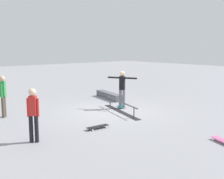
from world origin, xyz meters
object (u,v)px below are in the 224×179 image
(loose_skateboard_pink, at_px, (223,141))
(skate_ledge, at_px, (109,96))
(skater_main, at_px, (122,87))
(bystander_green_shirt, at_px, (3,94))
(bystander_red_shirt, at_px, (33,112))
(skateboard_main, at_px, (121,106))
(loose_skateboard_black, at_px, (98,127))
(grind_rail, at_px, (121,107))

(loose_skateboard_pink, bearing_deg, skate_ledge, 5.55)
(skater_main, xyz_separation_m, bystander_green_shirt, (1.86, 4.49, -0.05))
(bystander_red_shirt, relative_size, loose_skateboard_pink, 1.89)
(bystander_green_shirt, bearing_deg, loose_skateboard_pink, 66.37)
(skate_ledge, bearing_deg, skateboard_main, 153.50)
(skater_main, bearing_deg, loose_skateboard_black, 95.11)
(loose_skateboard_pink, height_order, loose_skateboard_black, same)
(skate_ledge, relative_size, bystander_green_shirt, 1.37)
(skate_ledge, bearing_deg, grind_rail, 148.82)
(skater_main, relative_size, skateboard_main, 2.26)
(loose_skateboard_black, bearing_deg, grind_rail, -146.21)
(skater_main, relative_size, bystander_red_shirt, 1.07)
(skate_ledge, distance_m, skater_main, 2.53)
(skateboard_main, bearing_deg, skater_main, -160.56)
(skate_ledge, bearing_deg, bystander_green_shirt, 92.88)
(skate_ledge, height_order, bystander_red_shirt, bystander_red_shirt)
(grind_rail, relative_size, loose_skateboard_black, 3.54)
(skateboard_main, xyz_separation_m, loose_skateboard_pink, (-5.31, 1.02, 0.00))
(skate_ledge, distance_m, skateboard_main, 2.19)
(skate_ledge, bearing_deg, bystander_red_shirt, 121.71)
(loose_skateboard_black, bearing_deg, bystander_red_shirt, -0.36)
(bystander_green_shirt, bearing_deg, skate_ledge, 132.23)
(grind_rail, xyz_separation_m, loose_skateboard_black, (-1.24, 2.21, -0.12))
(skateboard_main, relative_size, loose_skateboard_black, 0.90)
(skate_ledge, relative_size, skateboard_main, 3.02)
(loose_skateboard_black, bearing_deg, skate_ledge, -130.02)
(loose_skateboard_pink, xyz_separation_m, loose_skateboard_black, (3.41, 1.80, 0.00))
(grind_rail, height_order, loose_skateboard_pink, grind_rail)
(grind_rail, bearing_deg, skater_main, -29.83)
(skate_ledge, distance_m, bystander_red_shirt, 7.04)
(bystander_green_shirt, distance_m, loose_skateboard_black, 4.08)
(bystander_green_shirt, distance_m, loose_skateboard_pink, 7.90)
(grind_rail, distance_m, skate_ledge, 3.07)
(skater_main, xyz_separation_m, loose_skateboard_pink, (-5.13, 0.92, -0.89))
(grind_rail, distance_m, skateboard_main, 0.91)
(skater_main, bearing_deg, skate_ledge, -53.93)
(skateboard_main, bearing_deg, loose_skateboard_black, 172.40)
(bystander_green_shirt, relative_size, loose_skateboard_black, 1.98)
(grind_rail, height_order, bystander_green_shirt, bystander_green_shirt)
(grind_rail, distance_m, loose_skateboard_pink, 4.67)
(skater_main, bearing_deg, bystander_red_shirt, 80.30)
(skateboard_main, height_order, bystander_red_shirt, bystander_red_shirt)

